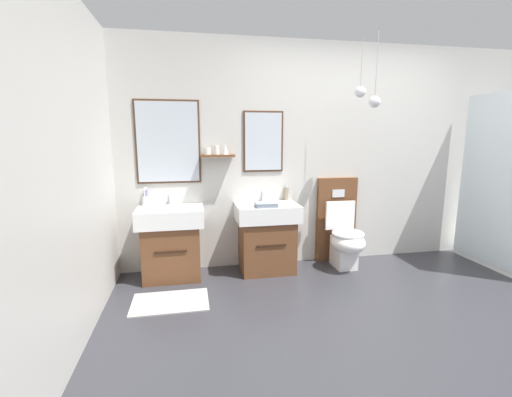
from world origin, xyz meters
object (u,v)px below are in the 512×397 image
at_px(vanity_sink_left, 171,241).
at_px(toothbrush_cup, 146,200).
at_px(vanity_sink_right, 267,235).
at_px(shower_tray, 511,232).
at_px(soap_dispenser, 286,193).
at_px(toilet, 342,233).
at_px(folded_hand_towel, 266,205).

bearing_deg(vanity_sink_left, toothbrush_cup, 147.11).
bearing_deg(vanity_sink_right, shower_tray, -7.78).
height_order(vanity_sink_right, soap_dispenser, soap_dispenser).
bearing_deg(vanity_sink_left, shower_tray, -5.71).
bearing_deg(vanity_sink_right, toothbrush_cup, 172.62).
xyz_separation_m(vanity_sink_right, toilet, (0.89, 0.00, -0.02)).
distance_m(vanity_sink_right, shower_tray, 2.82).
bearing_deg(toothbrush_cup, folded_hand_towel, -14.04).
xyz_separation_m(vanity_sink_right, shower_tray, (2.80, -0.38, -0.00)).
xyz_separation_m(vanity_sink_left, vanity_sink_right, (1.02, 0.00, 0.00)).
relative_size(vanity_sink_right, toothbrush_cup, 3.73).
relative_size(toothbrush_cup, shower_tray, 0.10).
relative_size(soap_dispenser, folded_hand_towel, 0.84).
relative_size(vanity_sink_left, shower_tray, 0.39).
bearing_deg(soap_dispenser, vanity_sink_left, -172.26).
height_order(toothbrush_cup, soap_dispenser, toothbrush_cup).
distance_m(vanity_sink_right, toilet, 0.89).
bearing_deg(vanity_sink_right, soap_dispenser, 33.34).
relative_size(folded_hand_towel, shower_tray, 0.11).
xyz_separation_m(vanity_sink_left, shower_tray, (3.82, -0.38, -0.00)).
distance_m(vanity_sink_left, toothbrush_cup, 0.51).
xyz_separation_m(vanity_sink_right, soap_dispenser, (0.27, 0.18, 0.43)).
bearing_deg(folded_hand_towel, toilet, 9.11).
bearing_deg(toilet, vanity_sink_right, -179.70).
height_order(vanity_sink_left, soap_dispenser, soap_dispenser).
bearing_deg(soap_dispenser, shower_tray, -12.42).
distance_m(vanity_sink_left, vanity_sink_right, 1.02).
distance_m(vanity_sink_right, folded_hand_towel, 0.40).
bearing_deg(vanity_sink_left, vanity_sink_right, 0.00).
distance_m(vanity_sink_right, toothbrush_cup, 1.36).
bearing_deg(vanity_sink_left, soap_dispenser, 7.74).
xyz_separation_m(soap_dispenser, folded_hand_towel, (-0.31, -0.32, -0.06)).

